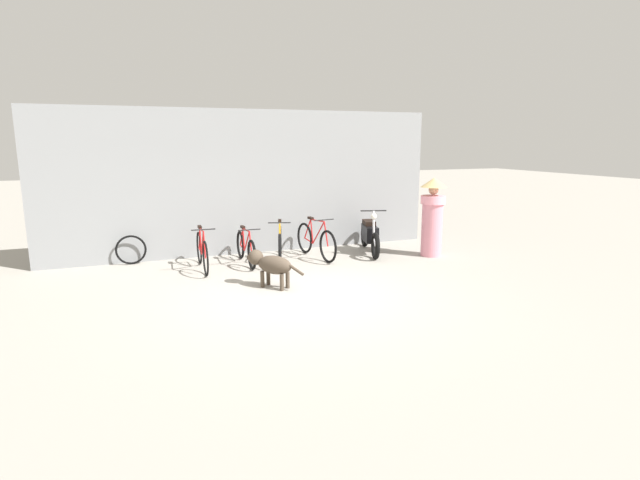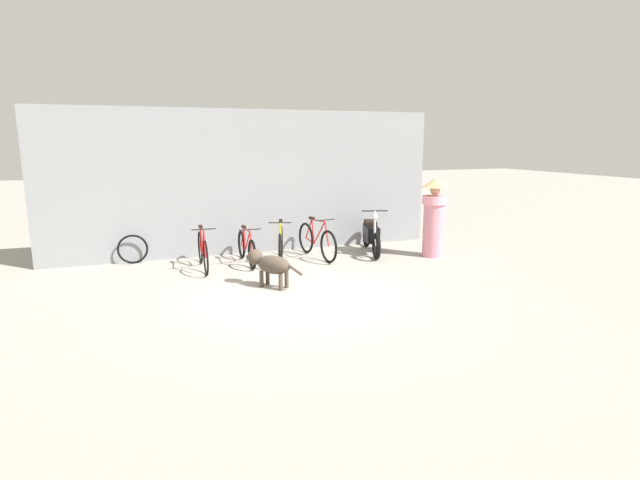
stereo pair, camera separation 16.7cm
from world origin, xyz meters
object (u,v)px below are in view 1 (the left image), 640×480
(bicycle_2, at_px, (280,245))
(person_in_robes, at_px, (432,215))
(spare_tire_left, at_px, (131,250))
(motorcycle, at_px, (370,235))
(bicycle_0, at_px, (202,251))
(bicycle_1, at_px, (246,248))
(stray_dog, at_px, (270,264))
(bicycle_3, at_px, (316,241))

(bicycle_2, height_order, person_in_robes, person_in_robes)
(bicycle_2, bearing_deg, spare_tire_left, -90.98)
(motorcycle, relative_size, person_in_robes, 1.08)
(bicycle_0, height_order, bicycle_1, bicycle_0)
(stray_dog, distance_m, person_in_robes, 4.23)
(stray_dog, relative_size, person_in_robes, 0.58)
(bicycle_2, bearing_deg, bicycle_0, -73.08)
(bicycle_2, bearing_deg, bicycle_1, -86.47)
(bicycle_3, bearing_deg, motorcycle, 83.00)
(bicycle_1, xyz_separation_m, stray_dog, (0.01, -1.84, 0.09))
(bicycle_1, bearing_deg, spare_tire_left, -109.85)
(stray_dog, bearing_deg, bicycle_1, -38.05)
(bicycle_3, xyz_separation_m, stray_dog, (-1.57, -1.82, 0.05))
(person_in_robes, bearing_deg, bicycle_2, -9.97)
(stray_dog, bearing_deg, bicycle_0, -9.28)
(bicycle_2, xyz_separation_m, motorcycle, (2.22, 0.16, 0.03))
(stray_dog, bearing_deg, bicycle_3, -79.06)
(bicycle_3, xyz_separation_m, motorcycle, (1.34, 0.00, 0.04))
(bicycle_0, distance_m, bicycle_3, 2.51)
(bicycle_1, xyz_separation_m, motorcycle, (2.92, -0.02, 0.09))
(bicycle_1, distance_m, bicycle_2, 0.73)
(bicycle_2, xyz_separation_m, bicycle_3, (0.88, 0.16, -0.01))
(stray_dog, xyz_separation_m, spare_tire_left, (-2.27, 2.68, -0.11))
(bicycle_2, height_order, bicycle_3, bicycle_2)
(bicycle_1, height_order, bicycle_2, bicycle_2)
(stray_dog, xyz_separation_m, person_in_robes, (4.07, 1.04, 0.52))
(stray_dog, bearing_deg, bicycle_2, -60.88)
(spare_tire_left, bearing_deg, person_in_robes, -14.51)
(stray_dog, distance_m, spare_tire_left, 3.51)
(bicycle_3, distance_m, person_in_robes, 2.68)
(bicycle_0, relative_size, spare_tire_left, 2.74)
(person_in_robes, xyz_separation_m, spare_tire_left, (-6.34, 1.64, -0.62))
(bicycle_1, relative_size, bicycle_2, 1.03)
(bicycle_0, relative_size, bicycle_2, 1.05)
(bicycle_2, bearing_deg, person_in_robes, 97.36)
(bicycle_2, height_order, stray_dog, bicycle_2)
(bicycle_1, bearing_deg, stray_dog, 0.63)
(bicycle_1, bearing_deg, motorcycle, 89.93)
(bicycle_0, height_order, bicycle_2, bicycle_2)
(bicycle_0, xyz_separation_m, bicycle_1, (0.93, 0.15, -0.04))
(bicycle_0, relative_size, stray_dog, 1.69)
(bicycle_3, relative_size, stray_dog, 1.77)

